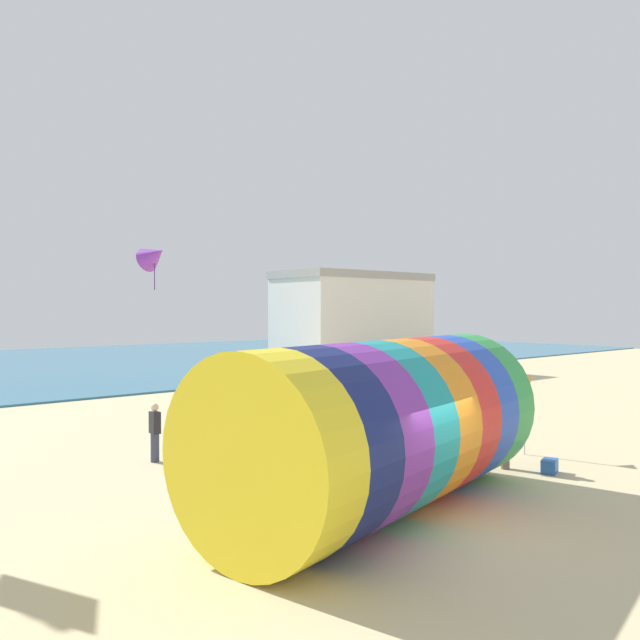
{
  "coord_description": "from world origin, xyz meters",
  "views": [
    {
      "loc": [
        -9.39,
        -7.9,
        4.32
      ],
      "look_at": [
        0.08,
        3.34,
        4.05
      ],
      "focal_mm": 35.0,
      "sensor_mm": 36.0,
      "label": 1
    }
  ],
  "objects_px": {
    "kite_purple_delta": "(154,255)",
    "bystander_near_water": "(155,432)",
    "cooler_box": "(550,466)",
    "giant_inflatable_tube": "(381,426)",
    "kite_handler": "(505,435)",
    "beach_flag": "(528,383)"
  },
  "relations": [
    {
      "from": "kite_purple_delta",
      "to": "beach_flag",
      "type": "height_order",
      "value": "kite_purple_delta"
    },
    {
      "from": "giant_inflatable_tube",
      "to": "kite_handler",
      "type": "distance_m",
      "value": 5.19
    },
    {
      "from": "kite_purple_delta",
      "to": "beach_flag",
      "type": "distance_m",
      "value": 13.19
    },
    {
      "from": "kite_purple_delta",
      "to": "cooler_box",
      "type": "distance_m",
      "value": 14.48
    },
    {
      "from": "kite_purple_delta",
      "to": "cooler_box",
      "type": "bearing_deg",
      "value": -65.72
    },
    {
      "from": "giant_inflatable_tube",
      "to": "kite_purple_delta",
      "type": "height_order",
      "value": "kite_purple_delta"
    },
    {
      "from": "bystander_near_water",
      "to": "beach_flag",
      "type": "bearing_deg",
      "value": -34.76
    },
    {
      "from": "kite_handler",
      "to": "cooler_box",
      "type": "distance_m",
      "value": 1.35
    },
    {
      "from": "kite_handler",
      "to": "beach_flag",
      "type": "relative_size",
      "value": 0.75
    },
    {
      "from": "cooler_box",
      "to": "kite_handler",
      "type": "bearing_deg",
      "value": 117.19
    },
    {
      "from": "giant_inflatable_tube",
      "to": "beach_flag",
      "type": "relative_size",
      "value": 3.85
    },
    {
      "from": "giant_inflatable_tube",
      "to": "kite_purple_delta",
      "type": "bearing_deg",
      "value": 88.97
    },
    {
      "from": "giant_inflatable_tube",
      "to": "kite_handler",
      "type": "height_order",
      "value": "giant_inflatable_tube"
    },
    {
      "from": "beach_flag",
      "to": "giant_inflatable_tube",
      "type": "bearing_deg",
      "value": -172.85
    },
    {
      "from": "kite_purple_delta",
      "to": "bystander_near_water",
      "type": "xyz_separation_m",
      "value": [
        -2.0,
        -4.21,
        -5.35
      ]
    },
    {
      "from": "kite_handler",
      "to": "bystander_near_water",
      "type": "xyz_separation_m",
      "value": [
        -6.9,
        6.79,
        -0.08
      ]
    },
    {
      "from": "kite_purple_delta",
      "to": "cooler_box",
      "type": "relative_size",
      "value": 3.46
    },
    {
      "from": "bystander_near_water",
      "to": "beach_flag",
      "type": "distance_m",
      "value": 10.98
    },
    {
      "from": "beach_flag",
      "to": "kite_handler",
      "type": "bearing_deg",
      "value": -164.54
    },
    {
      "from": "cooler_box",
      "to": "kite_purple_delta",
      "type": "bearing_deg",
      "value": 114.28
    },
    {
      "from": "bystander_near_water",
      "to": "beach_flag",
      "type": "xyz_separation_m",
      "value": [
        8.96,
        -6.22,
        1.26
      ]
    },
    {
      "from": "bystander_near_water",
      "to": "kite_handler",
      "type": "bearing_deg",
      "value": -44.54
    }
  ]
}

